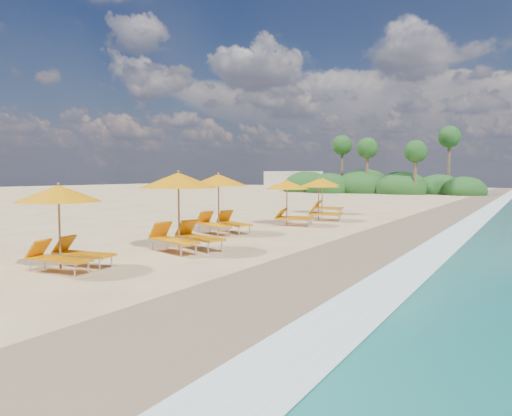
% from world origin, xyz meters
% --- Properties ---
extents(ground, '(160.00, 160.00, 0.00)m').
position_xyz_m(ground, '(0.00, 0.00, 0.00)').
color(ground, '#D9B67F').
rests_on(ground, ground).
extents(wet_sand, '(4.00, 160.00, 0.01)m').
position_xyz_m(wet_sand, '(4.00, 0.00, 0.01)').
color(wet_sand, '#816A4D').
rests_on(wet_sand, ground).
extents(surf_foam, '(4.00, 160.00, 0.01)m').
position_xyz_m(surf_foam, '(6.70, 0.00, 0.03)').
color(surf_foam, white).
rests_on(surf_foam, ground).
extents(station_2, '(2.49, 2.35, 2.13)m').
position_xyz_m(station_2, '(-1.79, -6.16, 1.19)').
color(station_2, olive).
rests_on(station_2, ground).
extents(station_3, '(3.10, 3.02, 2.45)m').
position_xyz_m(station_3, '(-1.18, -2.42, 1.37)').
color(station_3, olive).
rests_on(station_3, ground).
extents(station_4, '(3.16, 3.15, 2.40)m').
position_xyz_m(station_4, '(-2.67, 1.78, 1.35)').
color(station_4, olive).
rests_on(station_4, ground).
extents(station_5, '(2.66, 2.58, 2.13)m').
position_xyz_m(station_5, '(-1.63, 5.89, 1.19)').
color(station_5, olive).
rests_on(station_5, ground).
extents(station_6, '(2.75, 2.68, 2.17)m').
position_xyz_m(station_6, '(-1.31, 8.84, 1.22)').
color(station_6, olive).
rests_on(station_6, ground).
extents(station_7, '(2.62, 2.51, 2.17)m').
position_xyz_m(station_7, '(-2.79, 12.87, 1.21)').
color(station_7, olive).
rests_on(station_7, ground).
extents(treeline, '(25.80, 8.80, 9.74)m').
position_xyz_m(treeline, '(-9.94, 45.51, 1.00)').
color(treeline, '#163D14').
rests_on(treeline, ground).
extents(beach_building, '(7.00, 5.00, 2.80)m').
position_xyz_m(beach_building, '(-22.00, 48.00, 1.40)').
color(beach_building, beige).
rests_on(beach_building, ground).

